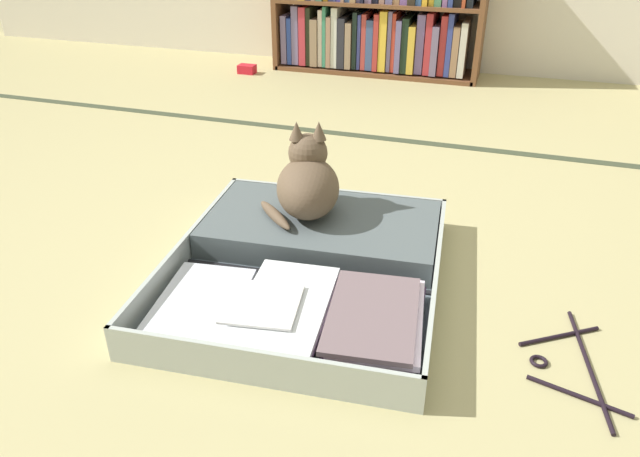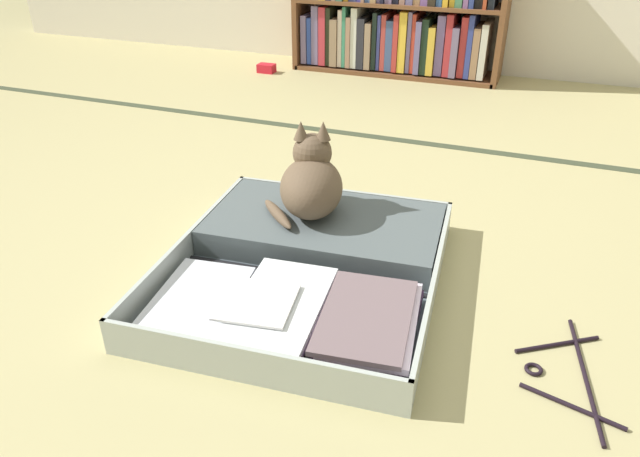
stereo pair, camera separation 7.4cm
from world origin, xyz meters
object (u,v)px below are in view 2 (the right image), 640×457
bookshelf (397,6)px  open_suitcase (313,261)px  clothes_hanger (568,374)px  small_red_pouch (266,68)px  black_cat (311,182)px

bookshelf → open_suitcase: bookshelf is taller
clothes_hanger → small_red_pouch: bearing=129.5°
open_suitcase → small_red_pouch: bearing=118.7°
bookshelf → clothes_hanger: size_ratio=3.07×
black_cat → small_red_pouch: bearing=119.3°
open_suitcase → black_cat: size_ratio=2.90×
open_suitcase → clothes_hanger: open_suitcase is taller
bookshelf → black_cat: 2.04m
open_suitcase → clothes_hanger: 0.70m
black_cat → open_suitcase: bearing=-67.3°
open_suitcase → black_cat: (-0.08, 0.18, 0.15)m
clothes_hanger → small_red_pouch: 2.74m
small_red_pouch → open_suitcase: bearing=-61.3°
black_cat → small_red_pouch: size_ratio=3.03×
open_suitcase → small_red_pouch: (-1.06, 1.93, -0.02)m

